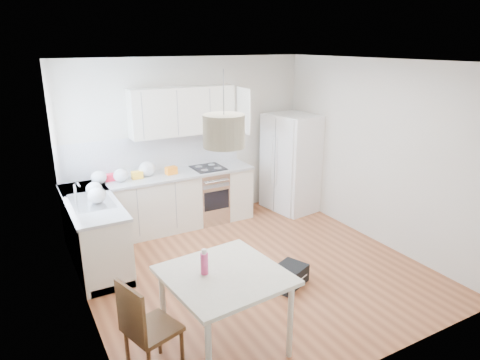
# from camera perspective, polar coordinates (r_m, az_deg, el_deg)

# --- Properties ---
(floor) EXTENTS (4.20, 4.20, 0.00)m
(floor) POSITION_cam_1_polar(r_m,az_deg,el_deg) (5.90, 1.69, -11.66)
(floor) COLOR brown
(floor) RESTS_ON ground
(ceiling) EXTENTS (4.20, 4.20, 0.00)m
(ceiling) POSITION_cam_1_polar(r_m,az_deg,el_deg) (5.14, 1.98, 15.55)
(ceiling) COLOR white
(ceiling) RESTS_ON wall_back
(wall_back) EXTENTS (4.20, 0.00, 4.20)m
(wall_back) POSITION_cam_1_polar(r_m,az_deg,el_deg) (7.19, -6.82, 5.24)
(wall_back) COLOR beige
(wall_back) RESTS_ON floor
(wall_left) EXTENTS (0.00, 4.20, 4.20)m
(wall_left) POSITION_cam_1_polar(r_m,az_deg,el_deg) (4.70, -20.77, -2.70)
(wall_left) COLOR beige
(wall_left) RESTS_ON floor
(wall_right) EXTENTS (0.00, 4.20, 4.20)m
(wall_right) POSITION_cam_1_polar(r_m,az_deg,el_deg) (6.65, 17.58, 3.50)
(wall_right) COLOR beige
(wall_right) RESTS_ON floor
(window_glassblock) EXTENTS (0.02, 1.00, 1.00)m
(window_glassblock) POSITION_cam_1_polar(r_m,az_deg,el_deg) (5.70, -22.94, 4.73)
(window_glassblock) COLOR #BFE0F9
(window_glassblock) RESTS_ON wall_left
(cabinets_back) EXTENTS (3.00, 0.60, 0.88)m
(cabinets_back) POSITION_cam_1_polar(r_m,az_deg,el_deg) (6.98, -10.15, -3.12)
(cabinets_back) COLOR silver
(cabinets_back) RESTS_ON floor
(cabinets_left) EXTENTS (0.60, 1.80, 0.88)m
(cabinets_left) POSITION_cam_1_polar(r_m,az_deg,el_deg) (6.18, -18.88, -6.69)
(cabinets_left) COLOR silver
(cabinets_left) RESTS_ON floor
(counter_back) EXTENTS (3.02, 0.64, 0.04)m
(counter_back) POSITION_cam_1_polar(r_m,az_deg,el_deg) (6.83, -10.36, 0.49)
(counter_back) COLOR #A7AAAC
(counter_back) RESTS_ON cabinets_back
(counter_left) EXTENTS (0.64, 1.82, 0.04)m
(counter_left) POSITION_cam_1_polar(r_m,az_deg,el_deg) (6.01, -19.31, -2.69)
(counter_left) COLOR #A7AAAC
(counter_left) RESTS_ON cabinets_left
(backsplash_back) EXTENTS (3.00, 0.01, 0.58)m
(backsplash_back) POSITION_cam_1_polar(r_m,az_deg,el_deg) (7.02, -11.29, 3.53)
(backsplash_back) COLOR white
(backsplash_back) RESTS_ON wall_back
(backsplash_left) EXTENTS (0.01, 1.80, 0.58)m
(backsplash_left) POSITION_cam_1_polar(r_m,az_deg,el_deg) (5.88, -22.42, -0.30)
(backsplash_left) COLOR white
(backsplash_left) RESTS_ON wall_left
(upper_cabinets) EXTENTS (1.70, 0.32, 0.75)m
(upper_cabinets) POSITION_cam_1_polar(r_m,az_deg,el_deg) (6.89, -7.63, 9.11)
(upper_cabinets) COLOR silver
(upper_cabinets) RESTS_ON wall_back
(range_oven) EXTENTS (0.50, 0.61, 0.88)m
(range_oven) POSITION_cam_1_polar(r_m,az_deg,el_deg) (7.25, -4.18, -2.05)
(range_oven) COLOR #BCBEC1
(range_oven) RESTS_ON floor
(sink) EXTENTS (0.50, 0.80, 0.16)m
(sink) POSITION_cam_1_polar(r_m,az_deg,el_deg) (5.96, -19.24, -2.71)
(sink) COLOR #BCBEC1
(sink) RESTS_ON counter_left
(refrigerator) EXTENTS (0.94, 0.97, 1.73)m
(refrigerator) POSITION_cam_1_polar(r_m,az_deg,el_deg) (7.67, 7.06, 2.29)
(refrigerator) COLOR white
(refrigerator) RESTS_ON floor
(dining_table) EXTENTS (1.16, 1.16, 0.84)m
(dining_table) POSITION_cam_1_polar(r_m,az_deg,el_deg) (4.16, -2.06, -13.49)
(dining_table) COLOR beige
(dining_table) RESTS_ON floor
(dining_chair) EXTENTS (0.52, 0.52, 0.98)m
(dining_chair) POSITION_cam_1_polar(r_m,az_deg,el_deg) (4.11, -11.52, -18.59)
(dining_chair) COLOR #462D15
(dining_chair) RESTS_ON floor
(drink_bottle) EXTENTS (0.08, 0.08, 0.25)m
(drink_bottle) POSITION_cam_1_polar(r_m,az_deg,el_deg) (4.06, -4.78, -10.78)
(drink_bottle) COLOR #D43A75
(drink_bottle) RESTS_ON dining_table
(gym_bag) EXTENTS (0.59, 0.50, 0.23)m
(gym_bag) POSITION_cam_1_polar(r_m,az_deg,el_deg) (5.52, 6.40, -12.64)
(gym_bag) COLOR black
(gym_bag) RESTS_ON floor
(pendant_lamp) EXTENTS (0.38, 0.38, 0.29)m
(pendant_lamp) POSITION_cam_1_polar(r_m,az_deg,el_deg) (3.71, -2.15, 6.55)
(pendant_lamp) COLOR beige
(pendant_lamp) RESTS_ON ceiling
(grocery_bag_a) EXTENTS (0.22, 0.19, 0.20)m
(grocery_bag_a) POSITION_cam_1_polar(r_m,az_deg,el_deg) (6.60, -18.32, 0.33)
(grocery_bag_a) COLOR white
(grocery_bag_a) RESTS_ON counter_back
(grocery_bag_b) EXTENTS (0.22, 0.19, 0.20)m
(grocery_bag_b) POSITION_cam_1_polar(r_m,az_deg,el_deg) (6.61, -15.60, 0.60)
(grocery_bag_b) COLOR white
(grocery_bag_b) RESTS_ON counter_back
(grocery_bag_c) EXTENTS (0.26, 0.22, 0.24)m
(grocery_bag_c) POSITION_cam_1_polar(r_m,az_deg,el_deg) (6.78, -12.29, 1.46)
(grocery_bag_c) COLOR white
(grocery_bag_c) RESTS_ON counter_back
(grocery_bag_d) EXTENTS (0.21, 0.18, 0.19)m
(grocery_bag_d) POSITION_cam_1_polar(r_m,az_deg,el_deg) (6.12, -18.88, -1.13)
(grocery_bag_d) COLOR white
(grocery_bag_d) RESTS_ON counter_back
(grocery_bag_e) EXTENTS (0.23, 0.19, 0.21)m
(grocery_bag_e) POSITION_cam_1_polar(r_m,az_deg,el_deg) (5.82, -18.57, -1.99)
(grocery_bag_e) COLOR white
(grocery_bag_e) RESTS_ON counter_left
(snack_orange) EXTENTS (0.19, 0.13, 0.12)m
(snack_orange) POSITION_cam_1_polar(r_m,az_deg,el_deg) (6.83, -9.16, 1.27)
(snack_orange) COLOR orange
(snack_orange) RESTS_ON counter_back
(snack_yellow) EXTENTS (0.17, 0.11, 0.11)m
(snack_yellow) POSITION_cam_1_polar(r_m,az_deg,el_deg) (6.71, -13.56, 0.65)
(snack_yellow) COLOR yellow
(snack_yellow) RESTS_ON counter_back
(snack_red) EXTENTS (0.17, 0.12, 0.11)m
(snack_red) POSITION_cam_1_polar(r_m,az_deg,el_deg) (6.71, -16.96, 0.33)
(snack_red) COLOR #B51629
(snack_red) RESTS_ON counter_back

